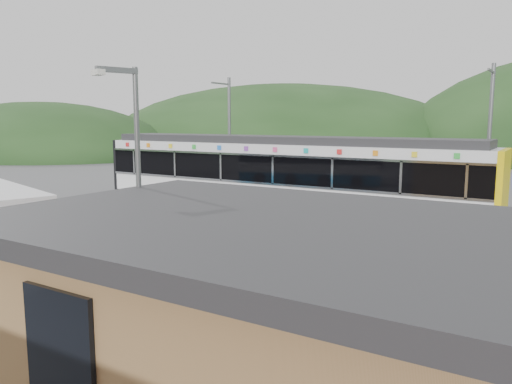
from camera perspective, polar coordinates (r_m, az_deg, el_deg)
The scene contains 9 objects.
ground at distance 19.12m, azimuth -0.37°, elevation -5.51°, with size 120.00×120.00×0.00m, color #4C4C4F.
hills at distance 21.82m, azimuth 21.35°, elevation -4.36°, with size 146.00×149.00×26.00m.
platform at distance 21.88m, azimuth 4.22°, elevation -3.38°, with size 26.00×3.20×0.30m, color #9E9E99.
yellow_line at distance 20.73m, azimuth 2.57°, elevation -3.58°, with size 26.00×0.10×0.01m, color yellow.
train at distance 24.97m, azimuth 2.68°, elevation 2.52°, with size 20.44×3.01×3.74m.
catenary_mast_west at distance 29.59m, azimuth -3.10°, elevation 6.47°, with size 0.18×1.80×7.00m.
catenary_mast_east at distance 24.49m, azimuth 25.06°, elevation 5.37°, with size 0.18×1.80×7.00m.
station_shelter at distance 8.31m, azimuth 1.81°, elevation -12.76°, with size 9.20×6.20×3.00m.
lamp_post at distance 11.72m, azimuth -13.72°, elevation 2.53°, with size 0.41×1.06×5.71m.
Camera 1 is at (9.85, -15.75, 4.52)m, focal length 35.00 mm.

